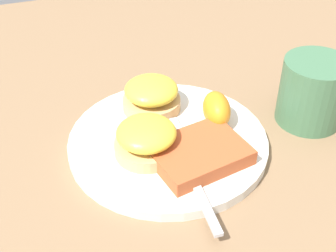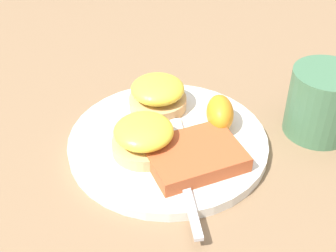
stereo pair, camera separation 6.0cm
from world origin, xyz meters
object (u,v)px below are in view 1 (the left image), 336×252
sandwich_benedict_left (150,96)px  orange_wedge (217,109)px  hashbrown_patty (199,153)px  fork (188,162)px  sandwich_benedict_right (146,139)px  cup (314,91)px

sandwich_benedict_left → orange_wedge: bearing=-39.0°
hashbrown_patty → fork: (-0.01, -0.00, -0.01)m
sandwich_benedict_right → orange_wedge: bearing=15.1°
sandwich_benedict_left → orange_wedge: size_ratio=1.36×
hashbrown_patty → orange_wedge: (0.05, 0.06, 0.01)m
sandwich_benedict_right → cup: 0.24m
sandwich_benedict_left → fork: sandwich_benedict_left is taller
fork → cup: bearing=13.0°
fork → cup: (0.20, 0.05, 0.03)m
sandwich_benedict_right → cup: size_ratio=0.67×
hashbrown_patty → sandwich_benedict_right: bearing=149.3°
sandwich_benedict_right → cup: cup is taller
fork → orange_wedge: bearing=44.8°
hashbrown_patty → fork: 0.02m
hashbrown_patty → cup: 0.19m
sandwich_benedict_left → sandwich_benedict_right: bearing=-109.9°
hashbrown_patty → orange_wedge: orange_wedge is taller
orange_wedge → fork: orange_wedge is taller
sandwich_benedict_right → hashbrown_patty: 0.07m
sandwich_benedict_left → orange_wedge: sandwich_benedict_left is taller
orange_wedge → fork: (-0.07, -0.06, -0.02)m
sandwich_benedict_right → fork: bearing=-40.9°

